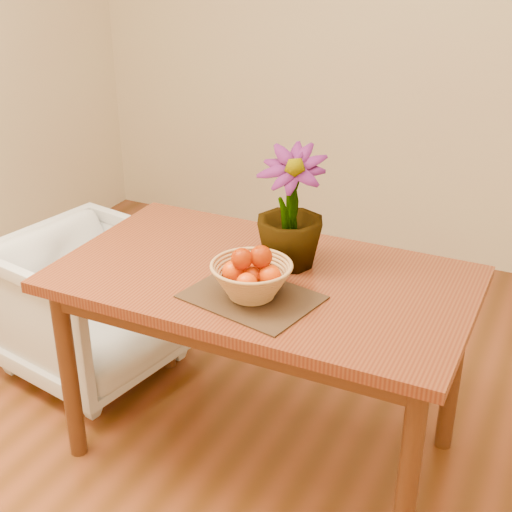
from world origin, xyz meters
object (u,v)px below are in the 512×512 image
at_px(wicker_basket, 252,282).
at_px(table, 263,297).
at_px(potted_plant, 290,208).
at_px(armchair, 91,299).

bearing_deg(wicker_basket, table, 102.83).
relative_size(wicker_basket, potted_plant, 0.62).
bearing_deg(wicker_basket, armchair, 159.98).
bearing_deg(table, wicker_basket, -77.17).
xyz_separation_m(table, potted_plant, (0.05, 0.11, 0.30)).
bearing_deg(armchair, potted_plant, -83.69).
height_order(wicker_basket, armchair, wicker_basket).
relative_size(table, potted_plant, 3.34).
distance_m(potted_plant, armchair, 1.13).
relative_size(wicker_basket, armchair, 0.37).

